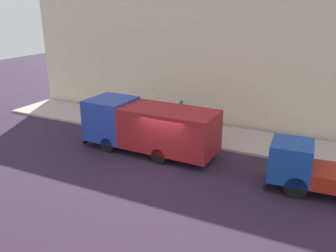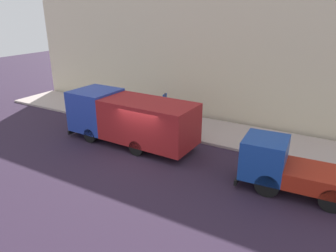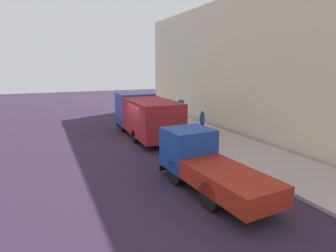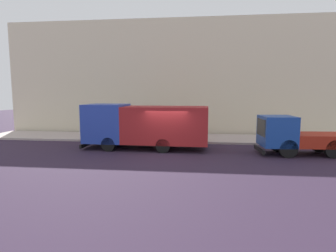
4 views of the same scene
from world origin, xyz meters
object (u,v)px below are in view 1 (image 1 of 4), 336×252
object	(u,v)px
small_flatbed_truck	(321,171)
street_sign_post	(181,116)
traffic_cone_orange	(109,122)
pedestrian_walking	(174,121)
pedestrian_standing	(200,121)
large_utility_truck	(149,126)

from	to	relation	value
small_flatbed_truck	street_sign_post	world-z (taller)	street_sign_post
small_flatbed_truck	traffic_cone_orange	bearing A→B (deg)	73.93
small_flatbed_truck	pedestrian_walking	size ratio (longest dim) A/B	3.40
pedestrian_walking	traffic_cone_orange	world-z (taller)	pedestrian_walking
pedestrian_standing	street_sign_post	xyz separation A→B (m)	(-1.28, 0.73, 0.58)
small_flatbed_truck	large_utility_truck	bearing A→B (deg)	81.74
pedestrian_standing	street_sign_post	world-z (taller)	street_sign_post
pedestrian_walking	street_sign_post	xyz separation A→B (m)	(-0.48, -0.67, 0.56)
large_utility_truck	traffic_cone_orange	xyz separation A→B (m)	(2.24, 4.35, -1.11)
small_flatbed_truck	pedestrian_walking	xyz separation A→B (m)	(3.50, 8.80, -0.01)
large_utility_truck	small_flatbed_truck	world-z (taller)	large_utility_truck
street_sign_post	traffic_cone_orange	bearing A→B (deg)	90.27
traffic_cone_orange	street_sign_post	bearing A→B (deg)	-89.73
pedestrian_walking	large_utility_truck	bearing A→B (deg)	-46.72
small_flatbed_truck	pedestrian_standing	xyz separation A→B (m)	(4.30, 7.40, -0.03)
pedestrian_walking	pedestrian_standing	bearing A→B (deg)	79.87
large_utility_truck	small_flatbed_truck	size ratio (longest dim) A/B	1.36
large_utility_truck	street_sign_post	xyz separation A→B (m)	(2.26, -1.00, 0.06)
large_utility_truck	traffic_cone_orange	world-z (taller)	large_utility_truck
large_utility_truck	street_sign_post	size ratio (longest dim) A/B	3.19
pedestrian_standing	traffic_cone_orange	distance (m)	6.25
large_utility_truck	street_sign_post	distance (m)	2.48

